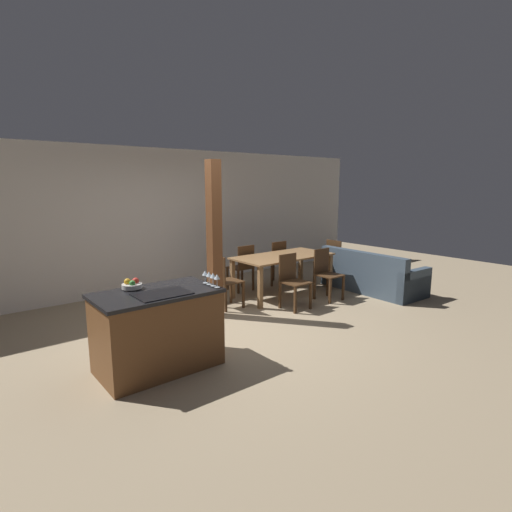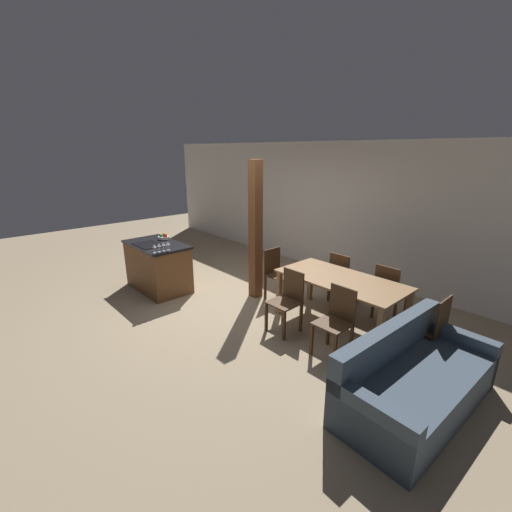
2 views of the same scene
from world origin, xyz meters
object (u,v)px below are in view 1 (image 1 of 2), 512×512
at_px(wine_glass_middle, 213,276).
at_px(dining_chair_foot_end, 329,261).
at_px(dining_table, 283,260).
at_px(fruit_bowl, 132,285).
at_px(dining_chair_near_left, 292,280).
at_px(dining_chair_near_right, 326,273).
at_px(wine_glass_near, 217,277).
at_px(timber_post, 214,240).
at_px(dining_chair_far_right, 275,261).
at_px(wine_glass_end, 205,273).
at_px(kitchen_island, 158,330).
at_px(dining_chair_far_left, 242,267).
at_px(dining_chair_head_end, 225,280).
at_px(wine_glass_far, 209,275).
at_px(couch, 371,277).

distance_m(wine_glass_middle, dining_chair_foot_end, 4.17).
bearing_deg(dining_table, dining_chair_foot_end, 0.00).
xyz_separation_m(fruit_bowl, dining_chair_foot_end, (4.58, 1.08, -0.46)).
height_order(dining_chair_near_left, dining_chair_near_right, same).
distance_m(wine_glass_near, timber_post, 1.70).
height_order(wine_glass_middle, dining_chair_far_right, wine_glass_middle).
bearing_deg(wine_glass_end, dining_table, 28.88).
xyz_separation_m(wine_glass_end, dining_chair_foot_end, (3.83, 1.39, -0.54)).
height_order(fruit_bowl, wine_glass_end, wine_glass_end).
bearing_deg(wine_glass_end, dining_chair_foot_end, 20.02).
xyz_separation_m(kitchen_island, dining_chair_far_left, (2.69, 2.01, 0.03)).
bearing_deg(kitchen_island, dining_chair_head_end, 36.26).
height_order(wine_glass_middle, dining_table, wine_glass_middle).
bearing_deg(dining_chair_foot_end, wine_glass_middle, -67.82).
relative_size(wine_glass_end, dining_table, 0.08).
bearing_deg(dining_chair_far_left, dining_chair_near_right, 121.47).
distance_m(wine_glass_end, dining_chair_near_right, 3.08).
bearing_deg(wine_glass_far, dining_chair_far_left, 45.65).
height_order(kitchen_island, timber_post, timber_post).
xyz_separation_m(dining_table, dining_chair_near_right, (0.42, -0.68, -0.17)).
height_order(wine_glass_end, dining_chair_foot_end, wine_glass_end).
distance_m(wine_glass_middle, couch, 4.17).
relative_size(wine_glass_far, dining_chair_far_left, 0.17).
bearing_deg(wine_glass_end, kitchen_island, 173.73).
relative_size(wine_glass_near, wine_glass_end, 1.00).
bearing_deg(wine_glass_far, dining_chair_far_right, 36.25).
bearing_deg(wine_glass_middle, couch, 9.78).
xyz_separation_m(wine_glass_middle, dining_chair_far_left, (2.11, 2.24, -0.54)).
relative_size(wine_glass_far, dining_chair_far_right, 0.17).
bearing_deg(dining_chair_foot_end, dining_chair_far_left, -111.66).
relative_size(dining_table, dining_chair_foot_end, 2.08).
xyz_separation_m(dining_table, timber_post, (-1.62, -0.21, 0.55)).
bearing_deg(wine_glass_middle, dining_chair_near_left, 22.60).
height_order(wine_glass_middle, dining_chair_far_left, wine_glass_middle).
bearing_deg(kitchen_island, timber_post, 36.93).
xyz_separation_m(kitchen_island, dining_chair_head_end, (1.81, 1.33, 0.03)).
bearing_deg(dining_chair_near_left, dining_chair_far_left, 90.00).
xyz_separation_m(wine_glass_near, wine_glass_end, (0.00, 0.25, 0.00)).
relative_size(wine_glass_middle, couch, 0.08).
relative_size(fruit_bowl, dining_chair_near_right, 0.24).
distance_m(kitchen_island, dining_chair_near_right, 3.59).
xyz_separation_m(wine_glass_far, dining_chair_foot_end, (3.83, 1.48, -0.54)).
bearing_deg(dining_chair_foot_end, dining_chair_near_left, -68.34).
xyz_separation_m(wine_glass_far, wine_glass_end, (0.00, 0.08, 0.00)).
xyz_separation_m(wine_glass_middle, dining_chair_foot_end, (3.83, 1.56, -0.54)).
bearing_deg(wine_glass_middle, wine_glass_end, 90.00).
distance_m(kitchen_island, dining_chair_far_right, 4.06).
height_order(dining_table, couch, couch).
xyz_separation_m(kitchen_island, wine_glass_middle, (0.58, -0.23, 0.57)).
bearing_deg(dining_chair_near_left, dining_chair_far_right, 58.53).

